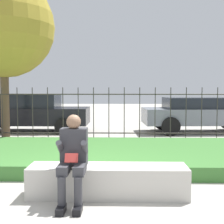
{
  "coord_description": "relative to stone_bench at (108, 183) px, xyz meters",
  "views": [
    {
      "loc": [
        0.54,
        -4.66,
        1.63
      ],
      "look_at": [
        0.36,
        2.62,
        1.1
      ],
      "focal_mm": 50.0,
      "sensor_mm": 36.0,
      "label": 1
    }
  ],
  "objects": [
    {
      "name": "car_parked_right",
      "position": [
        3.25,
        7.17,
        0.51
      ],
      "size": [
        4.48,
        2.06,
        1.32
      ],
      "rotation": [
        0.0,
        0.0,
        0.06
      ],
      "color": "slate",
      "rests_on": "ground_plane"
    },
    {
      "name": "tree_behind_fence",
      "position": [
        -3.54,
        5.34,
        3.41
      ],
      "size": [
        3.26,
        3.26,
        5.26
      ],
      "color": "brown",
      "rests_on": "ground_plane"
    },
    {
      "name": "iron_fence",
      "position": [
        -0.36,
        4.48,
        0.67
      ],
      "size": [
        7.24,
        0.03,
        1.69
      ],
      "color": "#332D28",
      "rests_on": "ground_plane"
    },
    {
      "name": "grass_berm",
      "position": [
        -0.36,
        2.39,
        -0.07
      ],
      "size": [
        9.24,
        3.38,
        0.27
      ],
      "color": "#3D7533",
      "rests_on": "ground_plane"
    },
    {
      "name": "stone_bench",
      "position": [
        0.0,
        0.0,
        0.0
      ],
      "size": [
        2.41,
        0.56,
        0.47
      ],
      "color": "beige",
      "rests_on": "ground_plane"
    },
    {
      "name": "ground_plane",
      "position": [
        -0.36,
        0.0,
        -0.21
      ],
      "size": [
        60.0,
        60.0,
        0.0
      ],
      "primitive_type": "plane",
      "color": "#A8A399"
    },
    {
      "name": "person_seated_reader",
      "position": [
        -0.48,
        -0.32,
        0.49
      ],
      "size": [
        0.42,
        0.73,
        1.27
      ],
      "color": "black",
      "rests_on": "ground_plane"
    },
    {
      "name": "car_parked_left",
      "position": [
        -3.27,
        7.28,
        0.54
      ],
      "size": [
        4.38,
        1.83,
        1.44
      ],
      "rotation": [
        0.0,
        0.0,
        -0.0
      ],
      "color": "black",
      "rests_on": "ground_plane"
    }
  ]
}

